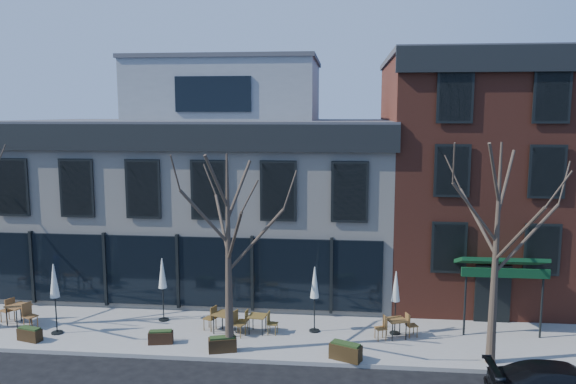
# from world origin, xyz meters

# --- Properties ---
(ground) EXTENTS (120.00, 120.00, 0.00)m
(ground) POSITION_xyz_m (0.00, 0.00, 0.00)
(ground) COLOR black
(ground) RESTS_ON ground
(sidewalk_front) EXTENTS (33.50, 4.70, 0.15)m
(sidewalk_front) POSITION_xyz_m (3.25, -2.15, 0.07)
(sidewalk_front) COLOR gray
(sidewalk_front) RESTS_ON ground
(sidewalk_side) EXTENTS (4.50, 12.00, 0.15)m
(sidewalk_side) POSITION_xyz_m (-11.25, 6.00, 0.07)
(sidewalk_side) COLOR gray
(sidewalk_side) RESTS_ON ground
(corner_building) EXTENTS (18.39, 10.39, 11.10)m
(corner_building) POSITION_xyz_m (0.07, 5.07, 4.72)
(corner_building) COLOR beige
(corner_building) RESTS_ON ground
(red_brick_building) EXTENTS (8.20, 11.78, 11.18)m
(red_brick_building) POSITION_xyz_m (13.00, 4.98, 5.64)
(red_brick_building) COLOR brown
(red_brick_building) RESTS_ON ground
(tree_mid) EXTENTS (3.50, 3.55, 7.04)m
(tree_mid) POSITION_xyz_m (3.01, -3.90, 3.79)
(tree_mid) COLOR #382B21
(tree_mid) RESTS_ON sidewalk_front
(tree_right) EXTENTS (3.72, 3.77, 7.48)m
(tree_right) POSITION_xyz_m (12.01, -3.90, 4.02)
(tree_right) COLOR #382B21
(tree_right) RESTS_ON sidewalk_front
(cafe_set_1) EXTENTS (1.94, 1.20, 1.01)m
(cafe_set_1) POSITION_xyz_m (-5.88, -2.32, 0.67)
(cafe_set_1) COLOR brown
(cafe_set_1) RESTS_ON sidewalk_front
(cafe_set_3) EXTENTS (1.85, 1.11, 0.96)m
(cafe_set_3) POSITION_xyz_m (2.46, -2.28, 0.64)
(cafe_set_3) COLOR brown
(cafe_set_3) RESTS_ON sidewalk_front
(cafe_set_4) EXTENTS (1.65, 0.73, 0.85)m
(cafe_set_4) POSITION_xyz_m (3.73, -2.14, 0.59)
(cafe_set_4) COLOR brown
(cafe_set_4) RESTS_ON sidewalk_front
(cafe_set_5) EXTENTS (1.74, 0.96, 0.90)m
(cafe_set_5) POSITION_xyz_m (9.00, -2.11, 0.61)
(cafe_set_5) COLOR brown
(cafe_set_5) RESTS_ON sidewalk_front
(umbrella_1) EXTENTS (0.44, 0.44, 2.74)m
(umbrella_1) POSITION_xyz_m (-3.94, -2.98, 2.09)
(umbrella_1) COLOR black
(umbrella_1) RESTS_ON sidewalk_front
(umbrella_2) EXTENTS (0.42, 0.42, 2.60)m
(umbrella_2) POSITION_xyz_m (-0.29, -1.23, 1.99)
(umbrella_2) COLOR black
(umbrella_2) RESTS_ON sidewalk_front
(umbrella_3) EXTENTS (0.41, 0.41, 2.58)m
(umbrella_3) POSITION_xyz_m (5.90, -1.79, 1.97)
(umbrella_3) COLOR black
(umbrella_3) RESTS_ON sidewalk_front
(umbrella_4) EXTENTS (0.40, 0.40, 2.47)m
(umbrella_4) POSITION_xyz_m (8.98, -1.71, 1.89)
(umbrella_4) COLOR black
(umbrella_4) RESTS_ON sidewalk_front
(planter_0) EXTENTS (0.97, 0.59, 0.51)m
(planter_0) POSITION_xyz_m (-4.59, -3.74, 0.40)
(planter_0) COLOR black
(planter_0) RESTS_ON sidewalk_front
(planter_1) EXTENTS (0.94, 0.52, 0.50)m
(planter_1) POSITION_xyz_m (0.34, -3.50, 0.40)
(planter_1) COLOR black
(planter_1) RESTS_ON sidewalk_front
(planter_2) EXTENTS (1.06, 0.66, 0.55)m
(planter_2) POSITION_xyz_m (2.75, -3.97, 0.42)
(planter_2) COLOR #312110
(planter_2) RESTS_ON sidewalk_front
(planter_3) EXTENTS (1.17, 0.84, 0.61)m
(planter_3) POSITION_xyz_m (7.10, -4.20, 0.45)
(planter_3) COLOR #322310
(planter_3) RESTS_ON sidewalk_front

